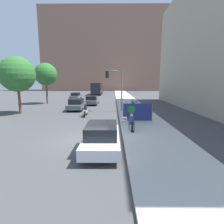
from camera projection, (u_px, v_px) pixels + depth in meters
ground_plane at (88, 140)px, 10.88m from camera, size 160.00×160.00×0.00m
sidewalk_curb at (131, 106)px, 25.63m from camera, size 4.02×90.00×0.15m
building_backdrop_far at (105, 52)px, 75.39m from camera, size 52.00×12.00×33.27m
seated_protester at (131, 122)px, 12.33m from camera, size 0.92×0.77×1.21m
jogger_on_sidewalk at (136, 110)px, 15.84m from camera, size 0.34×0.34×1.81m
pedestrian_behind at (133, 108)px, 17.24m from camera, size 0.34×0.34×1.77m
protest_banner at (137, 112)px, 15.06m from camera, size 2.56×0.06×1.60m
traffic_light_pole at (116, 82)px, 21.02m from camera, size 2.05×1.82×5.05m
parked_car_curbside at (102, 137)px, 9.22m from camera, size 1.82×4.41×1.42m
car_on_road_nearest at (77, 104)px, 22.45m from camera, size 1.83×4.24×1.46m
car_on_road_midblock at (92, 100)px, 28.01m from camera, size 1.89×4.67×1.39m
car_on_road_distant at (76, 96)px, 37.06m from camera, size 1.77×4.71×1.36m
city_bus_on_road at (97, 88)px, 50.07m from camera, size 2.60×10.29×3.34m
motorcycle_on_road at (86, 111)px, 18.48m from camera, size 0.28×2.13×1.29m
street_tree_near_curb at (17, 74)px, 19.30m from camera, size 3.88×3.88×6.36m
street_tree_midblock at (46, 74)px, 28.60m from camera, size 3.64×3.64×6.66m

